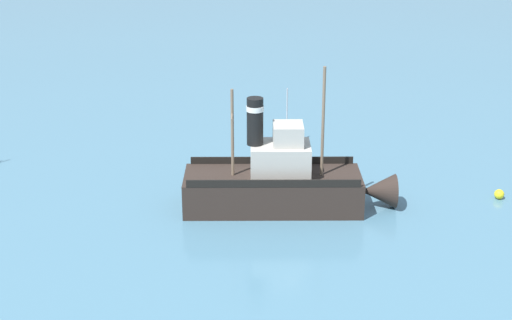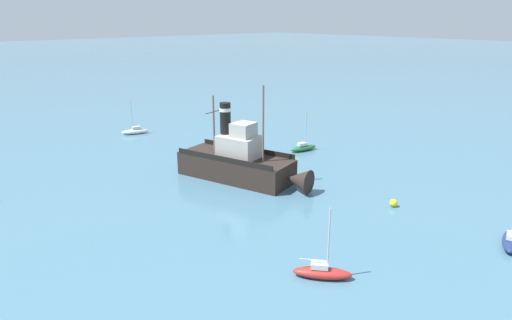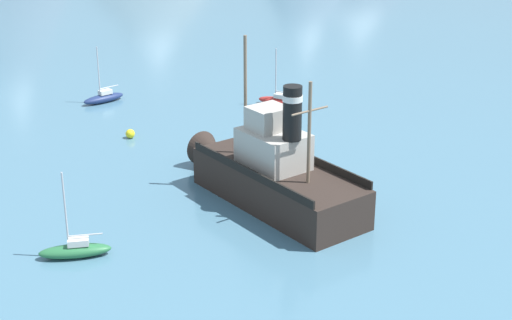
{
  "view_description": "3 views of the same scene",
  "coord_description": "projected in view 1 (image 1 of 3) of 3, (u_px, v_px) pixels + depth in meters",
  "views": [
    {
      "loc": [
        47.48,
        12.2,
        21.9
      ],
      "look_at": [
        -0.02,
        -1.12,
        3.46
      ],
      "focal_mm": 55.0,
      "sensor_mm": 36.0,
      "label": 1
    },
    {
      "loc": [
        27.71,
        34.78,
        16.16
      ],
      "look_at": [
        -0.39,
        3.02,
        2.67
      ],
      "focal_mm": 32.0,
      "sensor_mm": 36.0,
      "label": 2
    },
    {
      "loc": [
        -17.28,
        -40.05,
        20.17
      ],
      "look_at": [
        -1.84,
        -0.3,
        3.27
      ],
      "focal_mm": 55.0,
      "sensor_mm": 36.0,
      "label": 3
    }
  ],
  "objects": [
    {
      "name": "sailboat_green",
      "position": [
        285.0,
        141.0,
        65.59
      ],
      "size": [
        3.94,
        1.79,
        4.9
      ],
      "color": "#286B3D",
      "rests_on": "ground"
    },
    {
      "name": "old_tugboat",
      "position": [
        282.0,
        183.0,
        53.2
      ],
      "size": [
        7.55,
        14.77,
        9.9
      ],
      "color": "#2D231E",
      "rests_on": "ground"
    },
    {
      "name": "mooring_buoy",
      "position": [
        499.0,
        194.0,
        55.11
      ],
      "size": [
        0.69,
        0.69,
        0.69
      ],
      "primitive_type": "sphere",
      "color": "yellow",
      "rests_on": "ground"
    },
    {
      "name": "ground_plane",
      "position": [
        272.0,
        209.0,
        53.57
      ],
      "size": [
        600.0,
        600.0,
        0.0
      ],
      "primitive_type": "plane",
      "color": "#477289"
    }
  ]
}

